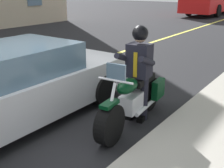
# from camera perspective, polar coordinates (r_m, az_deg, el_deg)

# --- Properties ---
(ground_plane) EXTENTS (80.00, 80.00, 0.00)m
(ground_plane) POSITION_cam_1_polar(r_m,az_deg,el_deg) (5.40, -14.69, -7.27)
(ground_plane) COLOR black
(motorcycle_main) EXTENTS (2.22, 0.75, 1.26)m
(motorcycle_main) POSITION_cam_1_polar(r_m,az_deg,el_deg) (5.01, 4.42, -3.14)
(motorcycle_main) COLOR black
(motorcycle_main) RESTS_ON ground_plane
(rider_main) EXTENTS (0.67, 0.60, 1.74)m
(rider_main) POSITION_cam_1_polar(r_m,az_deg,el_deg) (4.98, 5.50, 3.82)
(rider_main) COLOR black
(rider_main) RESTS_ON ground_plane
(car_dark) EXTENTS (4.60, 1.92, 1.40)m
(car_dark) POSITION_cam_1_polar(r_m,az_deg,el_deg) (5.30, -19.34, -0.19)
(car_dark) COLOR silver
(car_dark) RESTS_ON ground_plane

